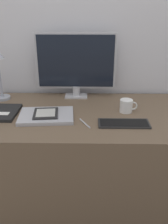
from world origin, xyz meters
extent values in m
plane|color=brown|center=(0.00, 0.00, 0.00)|extent=(10.00, 10.00, 0.00)
cube|color=silver|center=(0.00, 0.58, 1.20)|extent=(3.60, 0.05, 2.40)
cube|color=brown|center=(0.00, 0.14, 0.37)|extent=(1.52, 0.77, 0.75)
cube|color=#B7B7BC|center=(-0.04, 0.45, 0.75)|extent=(0.17, 0.11, 0.01)
cylinder|color=#B7B7BC|center=(-0.04, 0.45, 0.79)|extent=(0.05, 0.05, 0.07)
cube|color=#B7B7BC|center=(-0.04, 0.45, 1.02)|extent=(0.59, 0.01, 0.41)
cube|color=black|center=(-0.04, 0.45, 1.02)|extent=(0.56, 0.01, 0.38)
cube|color=#282828|center=(0.27, -0.02, 0.75)|extent=(0.31, 0.12, 0.01)
cube|color=black|center=(0.27, -0.02, 0.76)|extent=(0.29, 0.10, 0.00)
cube|color=#A3A3A8|center=(-0.21, 0.07, 0.75)|extent=(0.36, 0.27, 0.01)
cube|color=#B2B2B7|center=(-0.21, 0.07, 0.76)|extent=(0.36, 0.27, 0.01)
cube|color=black|center=(-0.22, 0.07, 0.77)|extent=(0.17, 0.18, 0.01)
cube|color=beige|center=(-0.22, 0.07, 0.78)|extent=(0.13, 0.13, 0.00)
cylinder|color=#999EA8|center=(-0.60, 0.39, 0.76)|extent=(0.12, 0.12, 0.02)
cylinder|color=#999EA8|center=(-0.60, 0.39, 0.91)|extent=(0.02, 0.02, 0.29)
cube|color=black|center=(-0.51, 0.12, 0.76)|extent=(0.20, 0.26, 0.02)
cube|color=silver|center=(-0.51, 0.08, 0.77)|extent=(0.11, 0.05, 0.00)
cylinder|color=white|center=(0.31, 0.17, 0.79)|extent=(0.08, 0.08, 0.09)
torus|color=white|center=(0.35, 0.17, 0.79)|extent=(0.06, 0.01, 0.06)
cylinder|color=silver|center=(0.03, -0.02, 0.75)|extent=(0.07, 0.12, 0.01)
camera|label=1|loc=(0.05, -1.37, 1.44)|focal=40.00mm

